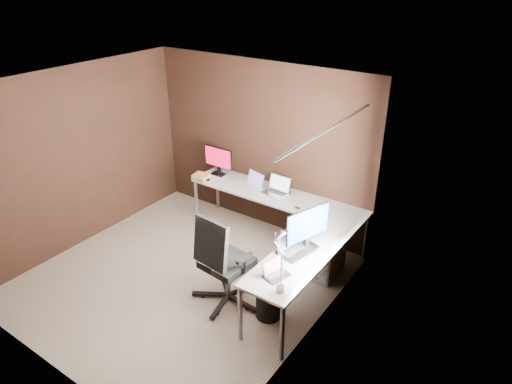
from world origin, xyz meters
TOP-DOWN VIEW (x-y plane):
  - room at (0.34, 0.07)m, footprint 3.60×3.60m
  - desk at (0.84, 1.04)m, footprint 2.65×2.25m
  - drawer_pedestal at (1.43, 1.15)m, footprint 0.42×0.50m
  - monitor_left at (-0.62, 1.59)m, footprint 0.50×0.14m
  - monitor_right at (1.48, 0.57)m, footprint 0.24×0.59m
  - laptop_white at (0.07, 1.50)m, footprint 0.37×0.31m
  - laptop_silver at (0.46, 1.55)m, footprint 0.38×0.28m
  - laptop_black_big at (1.38, 0.44)m, footprint 0.38×0.47m
  - laptop_black_small at (1.46, -0.08)m, footprint 0.25×0.30m
  - book_stack at (-0.73, 1.30)m, footprint 0.26×0.22m
  - mouse_left at (-0.61, 1.30)m, footprint 0.10×0.08m
  - mouse_corner at (0.93, 1.30)m, footprint 0.08×0.06m
  - desk_lamp at (1.58, -0.20)m, footprint 0.20×0.24m
  - office_chair at (0.72, -0.00)m, footprint 0.67×0.67m
  - wastebasket at (1.30, 0.06)m, footprint 0.34×0.34m

SIDE VIEW (x-z plane):
  - wastebasket at x=1.30m, z-range 0.00..0.33m
  - drawer_pedestal at x=1.43m, z-range 0.00..0.60m
  - office_chair at x=0.72m, z-range -0.25..0.94m
  - desk at x=0.84m, z-range 0.31..1.04m
  - mouse_corner at x=0.93m, z-range 0.73..0.76m
  - mouse_left at x=-0.61m, z-range 0.73..0.76m
  - book_stack at x=-0.73m, z-range 0.73..0.81m
  - laptop_black_small at x=1.46m, z-range 0.68..0.86m
  - laptop_white at x=0.07m, z-range 0.67..0.89m
  - laptop_silver at x=0.46m, z-range 0.66..0.91m
  - laptop_black_big at x=1.38m, z-range 0.65..0.92m
  - monitor_left at x=-0.62m, z-range 0.76..1.20m
  - monitor_right at x=1.48m, z-range 0.76..1.27m
  - desk_lamp at x=1.58m, z-range 0.81..1.46m
  - room at x=0.34m, z-range 0.03..2.53m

